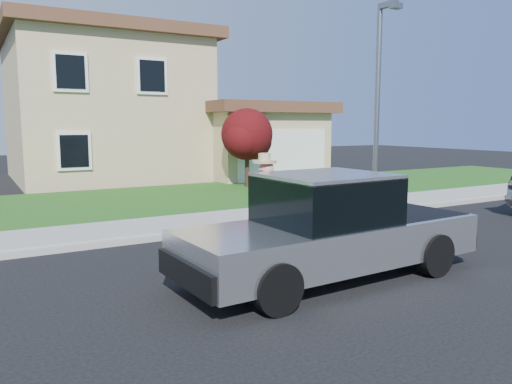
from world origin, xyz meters
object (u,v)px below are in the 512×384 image
ornamental_tree (248,137)px  street_lamp (379,101)px  woman (264,206)px  pickup_truck (330,230)px  trash_bin (336,191)px

ornamental_tree → street_lamp: 8.00m
street_lamp → woman: bearing=-162.9°
pickup_truck → ornamental_tree: ornamental_tree is taller
ornamental_tree → street_lamp: size_ratio=0.56×
pickup_truck → street_lamp: 5.74m
ornamental_tree → street_lamp: street_lamp is taller
woman → trash_bin: 4.51m
pickup_truck → woman: size_ratio=2.73×
ornamental_tree → trash_bin: bearing=-97.0°
pickup_truck → woman: (-0.06, 2.09, 0.12)m
pickup_truck → trash_bin: 5.86m
trash_bin → woman: bearing=-140.3°
pickup_truck → street_lamp: size_ratio=0.99×
pickup_truck → ornamental_tree: 12.12m
pickup_truck → street_lamp: bearing=35.8°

